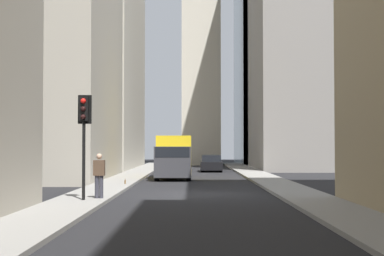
# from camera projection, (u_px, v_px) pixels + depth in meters

# --- Properties ---
(ground_plane) EXTENTS (135.00, 135.00, 0.00)m
(ground_plane) POSITION_uv_depth(u_px,v_px,m) (196.00, 194.00, 26.17)
(ground_plane) COLOR black
(sidewalk_right) EXTENTS (90.00, 2.20, 0.14)m
(sidewalk_right) POSITION_uv_depth(u_px,v_px,m) (97.00, 192.00, 26.18)
(sidewalk_right) COLOR gray
(sidewalk_right) RESTS_ON ground_plane
(sidewalk_left) EXTENTS (90.00, 2.20, 0.14)m
(sidewalk_left) POSITION_uv_depth(u_px,v_px,m) (296.00, 192.00, 26.17)
(sidewalk_left) COLOR gray
(sidewalk_left) RESTS_ON ground_plane
(building_left_far) EXTENTS (18.56, 10.50, 29.73)m
(building_left_far) POSITION_uv_depth(u_px,v_px,m) (302.00, 17.00, 56.73)
(building_left_far) COLOR gray
(building_left_far) RESTS_ON ground_plane
(building_right_far) EXTENTS (19.85, 10.50, 26.56)m
(building_right_far) POSITION_uv_depth(u_px,v_px,m) (85.00, 31.00, 55.72)
(building_right_far) COLOR beige
(building_right_far) RESTS_ON ground_plane
(church_spire) EXTENTS (4.86, 4.86, 35.23)m
(church_spire) POSITION_uv_depth(u_px,v_px,m) (201.00, 7.00, 67.42)
(church_spire) COLOR beige
(church_spire) RESTS_ON ground_plane
(delivery_truck) EXTENTS (6.46, 2.25, 2.84)m
(delivery_truck) POSITION_uv_depth(u_px,v_px,m) (174.00, 157.00, 38.14)
(delivery_truck) COLOR yellow
(delivery_truck) RESTS_ON ground_plane
(sedan_black) EXTENTS (4.30, 1.78, 1.42)m
(sedan_black) POSITION_uv_depth(u_px,v_px,m) (211.00, 164.00, 49.18)
(sedan_black) COLOR black
(sedan_black) RESTS_ON ground_plane
(traffic_light_foreground) EXTENTS (0.43, 0.52, 3.97)m
(traffic_light_foreground) POSITION_uv_depth(u_px,v_px,m) (84.00, 122.00, 21.82)
(traffic_light_foreground) COLOR black
(traffic_light_foreground) RESTS_ON sidewalk_right
(pedestrian) EXTENTS (0.26, 0.44, 1.74)m
(pedestrian) POSITION_uv_depth(u_px,v_px,m) (99.00, 174.00, 22.48)
(pedestrian) COLOR #33333D
(pedestrian) RESTS_ON sidewalk_right
(discarded_bottle) EXTENTS (0.07, 0.07, 0.27)m
(discarded_bottle) POSITION_uv_depth(u_px,v_px,m) (125.00, 182.00, 31.01)
(discarded_bottle) COLOR brown
(discarded_bottle) RESTS_ON sidewalk_right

